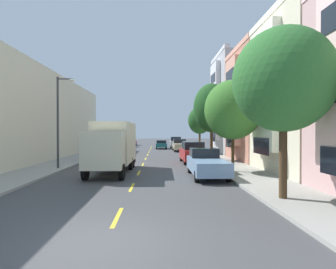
# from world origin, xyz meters

# --- Properties ---
(ground_plane) EXTENTS (160.00, 160.00, 0.00)m
(ground_plane) POSITION_xyz_m (0.00, 30.00, 0.00)
(ground_plane) COLOR #424244
(sidewalk_left) EXTENTS (3.20, 120.00, 0.14)m
(sidewalk_left) POSITION_xyz_m (-7.10, 28.00, 0.07)
(sidewalk_left) COLOR #99968E
(sidewalk_left) RESTS_ON ground_plane
(sidewalk_right) EXTENTS (3.20, 120.00, 0.14)m
(sidewalk_right) POSITION_xyz_m (7.10, 28.00, 0.07)
(sidewalk_right) COLOR #99968E
(sidewalk_right) RESTS_ON ground_plane
(lane_centerline_dashes) EXTENTS (0.14, 47.20, 0.01)m
(lane_centerline_dashes) POSITION_xyz_m (0.00, 24.50, 0.00)
(lane_centerline_dashes) COLOR yellow
(lane_centerline_dashes) RESTS_ON ground_plane
(townhouse_third_terracotta) EXTENTS (12.52, 8.07, 10.92)m
(townhouse_third_terracotta) POSITION_xyz_m (14.55, 19.34, 5.26)
(townhouse_third_terracotta) COLOR #B27560
(townhouse_third_terracotta) RESTS_ON ground_plane
(townhouse_fourth_dove_grey) EXTENTS (11.67, 8.07, 12.60)m
(townhouse_fourth_dove_grey) POSITION_xyz_m (14.13, 27.61, 6.10)
(townhouse_fourth_dove_grey) COLOR #A8A8AD
(townhouse_fourth_dove_grey) RESTS_ON ground_plane
(apartment_block_opposite) EXTENTS (10.00, 36.00, 8.66)m
(apartment_block_opposite) POSITION_xyz_m (-13.70, 20.00, 4.33)
(apartment_block_opposite) COLOR beige
(apartment_block_opposite) RESTS_ON ground_plane
(street_tree_nearest) EXTENTS (4.06, 4.06, 6.89)m
(street_tree_nearest) POSITION_xyz_m (6.40, 3.87, 4.91)
(street_tree_nearest) COLOR #47331E
(street_tree_nearest) RESTS_ON sidewalk_right
(street_tree_second) EXTENTS (3.85, 3.85, 6.20)m
(street_tree_second) POSITION_xyz_m (6.40, 11.59, 4.32)
(street_tree_second) COLOR #47331E
(street_tree_second) RESTS_ON sidewalk_right
(street_tree_third) EXTENTS (3.44, 3.44, 7.29)m
(street_tree_third) POSITION_xyz_m (6.40, 19.31, 5.08)
(street_tree_third) COLOR #47331E
(street_tree_third) RESTS_ON sidewalk_right
(street_tree_farthest) EXTENTS (2.86, 2.86, 5.75)m
(street_tree_farthest) POSITION_xyz_m (6.40, 27.03, 4.21)
(street_tree_farthest) COLOR #47331E
(street_tree_farthest) RESTS_ON sidewalk_right
(street_lamp) EXTENTS (1.35, 0.28, 6.75)m
(street_lamp) POSITION_xyz_m (-5.95, 13.72, 4.05)
(street_lamp) COLOR #38383D
(street_lamp) RESTS_ON sidewalk_left
(delivery_box_truck) EXTENTS (2.52, 7.76, 3.49)m
(delivery_box_truck) POSITION_xyz_m (-1.80, 12.33, 1.96)
(delivery_box_truck) COLOR beige
(delivery_box_truck) RESTS_ON ground_plane
(parked_sedan_black) EXTENTS (1.90, 4.54, 1.43)m
(parked_sedan_black) POSITION_xyz_m (-4.23, 44.70, 0.75)
(parked_sedan_black) COLOR black
(parked_sedan_black) RESTS_ON ground_plane
(parked_wagon_forest) EXTENTS (1.84, 4.71, 1.50)m
(parked_wagon_forest) POSITION_xyz_m (-4.44, 33.15, 0.80)
(parked_wagon_forest) COLOR #194C28
(parked_wagon_forest) RESTS_ON ground_plane
(parked_wagon_silver) EXTENTS (1.88, 4.72, 1.50)m
(parked_wagon_silver) POSITION_xyz_m (-4.38, 19.88, 0.80)
(parked_wagon_silver) COLOR #B2B5BA
(parked_wagon_silver) RESTS_ON ground_plane
(parked_pickup_sky) EXTENTS (2.01, 5.30, 1.73)m
(parked_pickup_sky) POSITION_xyz_m (4.38, 10.26, 0.83)
(parked_pickup_sky) COLOR #7A9EC6
(parked_pickup_sky) RESTS_ON ground_plane
(parked_pickup_champagne) EXTENTS (2.08, 5.33, 1.73)m
(parked_pickup_champagne) POSITION_xyz_m (4.50, 33.72, 0.83)
(parked_pickup_champagne) COLOR tan
(parked_pickup_champagne) RESTS_ON ground_plane
(parked_hatchback_burgundy) EXTENTS (1.81, 4.03, 1.50)m
(parked_hatchback_burgundy) POSITION_xyz_m (-4.22, 51.86, 0.76)
(parked_hatchback_burgundy) COLOR maroon
(parked_hatchback_burgundy) RESTS_ON ground_plane
(parked_suv_white) EXTENTS (2.06, 4.84, 1.93)m
(parked_suv_white) POSITION_xyz_m (4.37, 42.33, 0.99)
(parked_suv_white) COLOR silver
(parked_suv_white) RESTS_ON ground_plane
(parked_suv_red) EXTENTS (2.06, 4.84, 1.93)m
(parked_suv_red) POSITION_xyz_m (4.44, 18.03, 0.99)
(parked_suv_red) COLOR #AD1E1E
(parked_suv_red) RESTS_ON ground_plane
(parked_sedan_orange) EXTENTS (1.87, 4.53, 1.43)m
(parked_sedan_orange) POSITION_xyz_m (-4.42, 27.57, 0.75)
(parked_sedan_orange) COLOR orange
(parked_sedan_orange) RESTS_ON ground_plane
(moving_teal_sedan) EXTENTS (1.80, 4.50, 1.43)m
(moving_teal_sedan) POSITION_xyz_m (1.80, 39.48, 0.75)
(moving_teal_sedan) COLOR #195B60
(moving_teal_sedan) RESTS_ON ground_plane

